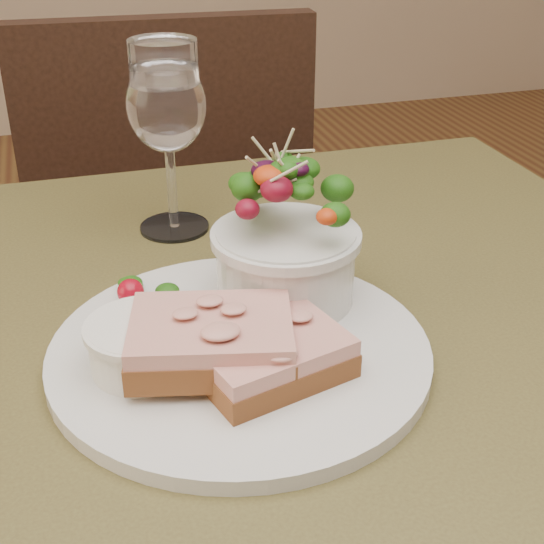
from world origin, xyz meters
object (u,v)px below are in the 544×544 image
object	(u,v)px
chair_far	(174,332)
sandwich_back	(212,339)
dinner_plate	(240,351)
sandwich_front	(270,355)
cafe_table	(277,438)
ramekin	(143,343)
wine_glass	(167,111)
salad_bowl	(286,233)

from	to	relation	value
chair_far	sandwich_back	bearing A→B (deg)	87.60
dinner_plate	sandwich_front	bearing A→B (deg)	-72.91
cafe_table	ramekin	size ratio (longest dim) A/B	10.61
cafe_table	sandwich_front	bearing A→B (deg)	-111.22
ramekin	wine_glass	world-z (taller)	wine_glass
chair_far	sandwich_front	bearing A→B (deg)	90.45
salad_bowl	wine_glass	distance (m)	0.20
chair_far	wine_glass	bearing A→B (deg)	86.67
sandwich_front	wine_glass	size ratio (longest dim) A/B	0.68
sandwich_front	wine_glass	bearing A→B (deg)	78.61
dinner_plate	sandwich_back	size ratio (longest dim) A/B	2.18
cafe_table	salad_bowl	distance (m)	0.18
sandwich_front	wine_glass	world-z (taller)	wine_glass
chair_far	salad_bowl	xyz separation A→B (m)	(0.00, -0.69, 0.53)
salad_bowl	chair_far	bearing A→B (deg)	90.15
dinner_plate	ramekin	distance (m)	0.08
cafe_table	chair_far	xyz separation A→B (m)	(0.02, 0.73, -0.36)
sandwich_back	dinner_plate	bearing A→B (deg)	54.99
cafe_table	sandwich_front	distance (m)	0.14
sandwich_back	wine_glass	distance (m)	0.28
salad_bowl	cafe_table	bearing A→B (deg)	-115.62
chair_far	sandwich_front	distance (m)	0.93
cafe_table	ramekin	xyz separation A→B (m)	(-0.11, -0.02, 0.13)
sandwich_front	wine_glass	distance (m)	0.30
ramekin	salad_bowl	world-z (taller)	salad_bowl
sandwich_back	ramekin	bearing A→B (deg)	175.44
ramekin	chair_far	bearing A→B (deg)	80.75
cafe_table	ramekin	bearing A→B (deg)	-166.81
cafe_table	dinner_plate	distance (m)	0.11
chair_far	ramekin	distance (m)	0.91
chair_far	ramekin	size ratio (longest dim) A/B	11.94
sandwich_front	ramekin	distance (m)	0.09
chair_far	wine_glass	distance (m)	0.77
salad_bowl	wine_glass	bearing A→B (deg)	108.36
sandwich_back	salad_bowl	distance (m)	0.12
cafe_table	dinner_plate	bearing A→B (deg)	-153.40
dinner_plate	salad_bowl	world-z (taller)	salad_bowl
chair_far	wine_glass	world-z (taller)	wine_glass
ramekin	sandwich_back	bearing A→B (deg)	-18.00
sandwich_back	salad_bowl	xyz separation A→B (m)	(0.08, 0.08, 0.04)
dinner_plate	sandwich_front	distance (m)	0.05
chair_far	dinner_plate	distance (m)	0.88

